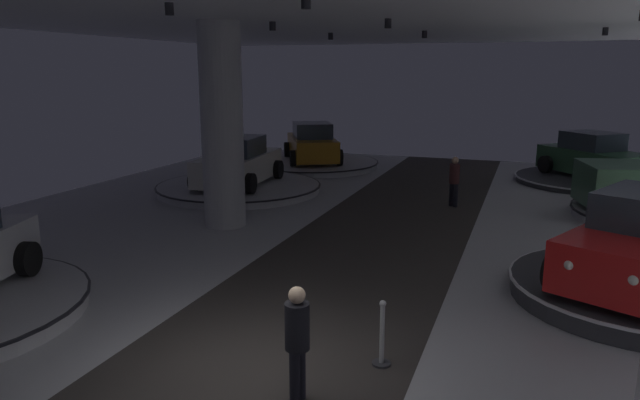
{
  "coord_description": "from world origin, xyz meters",
  "views": [
    {
      "loc": [
        3.53,
        -6.75,
        4.23
      ],
      "look_at": [
        -0.82,
        5.17,
        1.4
      ],
      "focal_mm": 32.67,
      "sensor_mm": 36.0,
      "label": 1
    }
  ],
  "objects_px": {
    "display_platform_mid_right": "(638,291)",
    "display_platform_deep_left": "(312,164)",
    "display_car_deep_right": "(593,157)",
    "display_car_far_left": "(238,163)",
    "display_platform_deep_right": "(591,180)",
    "visitor_walking_near": "(297,337)",
    "column_left": "(222,127)",
    "display_car_deep_left": "(312,144)",
    "visitor_walking_far": "(454,179)",
    "display_platform_far_left": "(239,188)"
  },
  "relations": [
    {
      "from": "display_car_deep_right",
      "to": "display_car_far_left",
      "type": "bearing_deg",
      "value": -152.52
    },
    {
      "from": "display_platform_mid_right",
      "to": "display_platform_far_left",
      "type": "relative_size",
      "value": 0.8
    },
    {
      "from": "display_platform_deep_left",
      "to": "display_car_deep_left",
      "type": "distance_m",
      "value": 0.89
    },
    {
      "from": "display_car_deep_right",
      "to": "display_car_far_left",
      "type": "height_order",
      "value": "display_car_far_left"
    },
    {
      "from": "display_car_deep_right",
      "to": "display_car_far_left",
      "type": "xyz_separation_m",
      "value": [
        -11.91,
        -6.19,
        0.05
      ]
    },
    {
      "from": "column_left",
      "to": "display_car_deep_left",
      "type": "distance_m",
      "value": 10.39
    },
    {
      "from": "visitor_walking_far",
      "to": "display_platform_mid_right",
      "type": "bearing_deg",
      "value": -57.57
    },
    {
      "from": "display_platform_deep_right",
      "to": "display_car_deep_left",
      "type": "distance_m",
      "value": 11.46
    },
    {
      "from": "display_platform_deep_right",
      "to": "display_car_deep_left",
      "type": "bearing_deg",
      "value": -179.1
    },
    {
      "from": "display_car_deep_right",
      "to": "visitor_walking_far",
      "type": "distance_m",
      "value": 7.37
    },
    {
      "from": "display_car_deep_right",
      "to": "display_platform_deep_left",
      "type": "distance_m",
      "value": 11.44
    },
    {
      "from": "display_car_deep_left",
      "to": "visitor_walking_far",
      "type": "height_order",
      "value": "display_car_deep_left"
    },
    {
      "from": "display_car_deep_left",
      "to": "visitor_walking_far",
      "type": "xyz_separation_m",
      "value": [
        6.95,
        -5.67,
        -0.14
      ]
    },
    {
      "from": "column_left",
      "to": "display_platform_far_left",
      "type": "xyz_separation_m",
      "value": [
        -1.8,
        4.21,
        -2.59
      ]
    },
    {
      "from": "display_platform_mid_right",
      "to": "display_platform_deep_left",
      "type": "xyz_separation_m",
      "value": [
        -11.24,
        12.42,
        -0.05
      ]
    },
    {
      "from": "column_left",
      "to": "display_platform_far_left",
      "type": "height_order",
      "value": "column_left"
    },
    {
      "from": "column_left",
      "to": "display_car_deep_left",
      "type": "height_order",
      "value": "column_left"
    },
    {
      "from": "column_left",
      "to": "display_platform_far_left",
      "type": "bearing_deg",
      "value": 113.09
    },
    {
      "from": "display_car_far_left",
      "to": "display_platform_deep_right",
      "type": "bearing_deg",
      "value": 27.35
    },
    {
      "from": "display_platform_deep_right",
      "to": "display_car_far_left",
      "type": "distance_m",
      "value": 13.46
    },
    {
      "from": "display_platform_mid_right",
      "to": "display_car_deep_right",
      "type": "distance_m",
      "value": 12.63
    },
    {
      "from": "display_platform_mid_right",
      "to": "visitor_walking_near",
      "type": "bearing_deg",
      "value": -131.57
    },
    {
      "from": "display_platform_deep_left",
      "to": "display_platform_far_left",
      "type": "height_order",
      "value": "same"
    },
    {
      "from": "column_left",
      "to": "visitor_walking_near",
      "type": "xyz_separation_m",
      "value": [
        5.25,
        -7.52,
        -1.84
      ]
    },
    {
      "from": "visitor_walking_far",
      "to": "display_car_deep_right",
      "type": "bearing_deg",
      "value": 52.85
    },
    {
      "from": "display_platform_deep_right",
      "to": "visitor_walking_far",
      "type": "distance_m",
      "value": 7.4
    },
    {
      "from": "column_left",
      "to": "display_car_deep_right",
      "type": "height_order",
      "value": "column_left"
    },
    {
      "from": "column_left",
      "to": "visitor_walking_far",
      "type": "distance_m",
      "value": 7.47
    },
    {
      "from": "column_left",
      "to": "display_platform_mid_right",
      "type": "xyz_separation_m",
      "value": [
        9.94,
        -2.22,
        -2.54
      ]
    },
    {
      "from": "display_car_deep_left",
      "to": "display_platform_mid_right",
      "type": "bearing_deg",
      "value": -47.84
    },
    {
      "from": "visitor_walking_near",
      "to": "display_car_far_left",
      "type": "bearing_deg",
      "value": 121.04
    },
    {
      "from": "display_platform_mid_right",
      "to": "display_platform_deep_left",
      "type": "distance_m",
      "value": 16.75
    },
    {
      "from": "display_platform_mid_right",
      "to": "display_platform_deep_left",
      "type": "height_order",
      "value": "display_platform_mid_right"
    },
    {
      "from": "display_platform_mid_right",
      "to": "display_platform_far_left",
      "type": "xyz_separation_m",
      "value": [
        -11.74,
        6.44,
        -0.05
      ]
    },
    {
      "from": "visitor_walking_near",
      "to": "display_car_deep_left",
      "type": "bearing_deg",
      "value": 110.26
    },
    {
      "from": "display_platform_deep_left",
      "to": "display_car_deep_left",
      "type": "height_order",
      "value": "display_car_deep_left"
    },
    {
      "from": "display_car_deep_left",
      "to": "display_platform_far_left",
      "type": "distance_m",
      "value": 6.05
    },
    {
      "from": "column_left",
      "to": "display_car_far_left",
      "type": "bearing_deg",
      "value": 113.2
    },
    {
      "from": "display_platform_deep_right",
      "to": "visitor_walking_near",
      "type": "height_order",
      "value": "visitor_walking_near"
    },
    {
      "from": "display_platform_deep_left",
      "to": "visitor_walking_near",
      "type": "height_order",
      "value": "visitor_walking_near"
    },
    {
      "from": "column_left",
      "to": "display_platform_deep_left",
      "type": "height_order",
      "value": "column_left"
    },
    {
      "from": "visitor_walking_far",
      "to": "display_car_far_left",
      "type": "bearing_deg",
      "value": -177.52
    },
    {
      "from": "visitor_walking_far",
      "to": "visitor_walking_near",
      "type": "bearing_deg",
      "value": -92.0
    },
    {
      "from": "display_car_deep_right",
      "to": "display_platform_far_left",
      "type": "relative_size",
      "value": 0.75
    },
    {
      "from": "display_platform_deep_left",
      "to": "display_platform_deep_right",
      "type": "bearing_deg",
      "value": 0.76
    },
    {
      "from": "column_left",
      "to": "display_platform_deep_left",
      "type": "xyz_separation_m",
      "value": [
        -1.3,
        10.2,
        -2.59
      ]
    },
    {
      "from": "display_platform_mid_right",
      "to": "display_platform_deep_right",
      "type": "bearing_deg",
      "value": 89.12
    },
    {
      "from": "display_platform_mid_right",
      "to": "visitor_walking_near",
      "type": "distance_m",
      "value": 7.11
    },
    {
      "from": "column_left",
      "to": "display_platform_deep_right",
      "type": "distance_m",
      "value": 14.72
    },
    {
      "from": "display_car_far_left",
      "to": "visitor_walking_far",
      "type": "distance_m",
      "value": 7.47
    }
  ]
}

